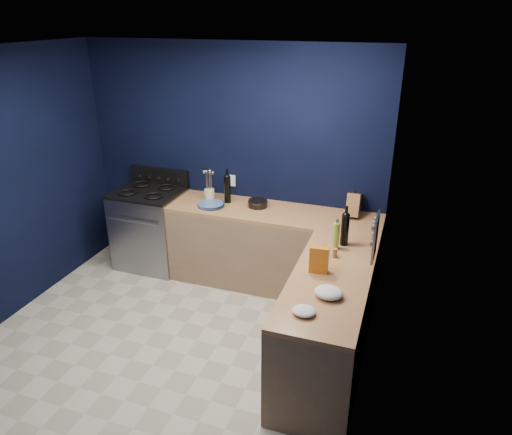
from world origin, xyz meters
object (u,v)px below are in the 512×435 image
at_px(knife_block, 354,205).
at_px(utensil_crock, 209,195).
at_px(crouton_bag, 319,260).
at_px(gas_range, 151,229).
at_px(plate_stack, 211,205).

bearing_deg(knife_block, utensil_crock, -176.99).
relative_size(knife_block, crouton_bag, 1.05).
bearing_deg(utensil_crock, crouton_bag, -37.87).
xyz_separation_m(gas_range, knife_block, (2.35, 0.18, 0.56)).
bearing_deg(utensil_crock, gas_range, -174.11).
distance_m(utensil_crock, crouton_bag, 1.90).
bearing_deg(crouton_bag, knife_block, 80.84).
relative_size(gas_range, plate_stack, 3.26).
distance_m(plate_stack, utensil_crock, 0.18).
bearing_deg(crouton_bag, gas_range, 149.43).
distance_m(plate_stack, knife_block, 1.54).
height_order(gas_range, crouton_bag, crouton_bag).
height_order(utensil_crock, crouton_bag, crouton_bag).
height_order(utensil_crock, knife_block, knife_block).
distance_m(gas_range, crouton_bag, 2.56).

